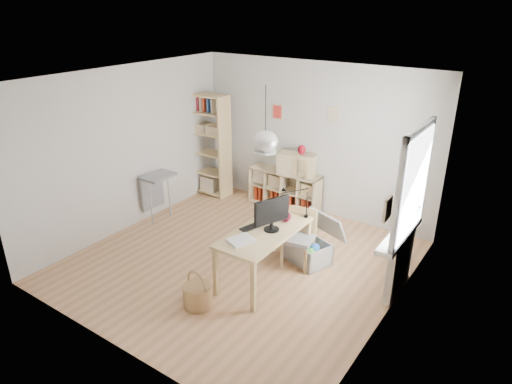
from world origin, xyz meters
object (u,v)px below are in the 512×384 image
Objects in this scene: cube_shelf at (285,191)px; chair at (299,234)px; tall_bookshelf at (209,141)px; storage_chest at (311,246)px; monitor at (272,213)px; desk at (265,237)px; drawer_chest at (297,164)px.

cube_shelf is 1.63× the size of chair.
cube_shelf is at bearing 10.19° from tall_bookshelf.
monitor reaches higher than storage_chest.
chair reaches higher than cube_shelf.
monitor is at bearing -63.26° from cube_shelf.
storage_chest is at bearing 54.05° from chair.
chair reaches higher than storage_chest.
cube_shelf is 2.77× the size of monitor.
cube_shelf is 1.95m from storage_chest.
desk is 0.66m from chair.
tall_bookshelf is at bearing 143.93° from chair.
tall_bookshelf is at bearing 142.99° from desk.
desk is 2.48m from cube_shelf.
tall_bookshelf is 2.95× the size of drawer_chest.
storage_chest is at bearing 69.20° from desk.
tall_bookshelf is at bearing 167.38° from monitor.
cube_shelf is 2.07× the size of drawer_chest.
cube_shelf is at bearing 139.47° from monitor.
desk is at bearing -90.05° from storage_chest.
cube_shelf is 1.51× the size of storage_chest.
chair is 1.70× the size of monitor.
monitor reaches higher than desk.
desk reaches higher than cube_shelf.
cube_shelf is at bearing 116.77° from chair.
tall_bookshelf reaches higher than chair.
desk is 0.75× the size of tall_bookshelf.
cube_shelf is 2.53m from monitor.
cube_shelf is at bearing 153.50° from storage_chest.
cube_shelf is 1.77m from tall_bookshelf.
monitor is at bearing -115.13° from chair.
chair is 1.91m from drawer_chest.
desk is 3.27m from tall_bookshelf.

